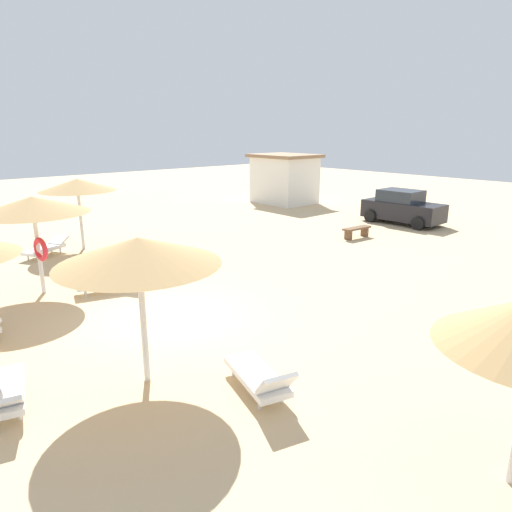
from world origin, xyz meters
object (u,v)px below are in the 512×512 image
bench_0 (357,230)px  beach_cabana (284,178)px  lounger_5 (4,393)px  parasol_2 (33,206)px  parasol_4 (138,251)px  parked_car (402,208)px  lounger_4 (260,377)px  lounger_3 (47,248)px  parasol_3 (77,185)px  lounger_2 (111,281)px

bench_0 → beach_cabana: (-9.38, 4.72, 1.26)m
lounger_5 → beach_cabana: size_ratio=0.49×
parasol_2 → parasol_4: bearing=-0.6°
parasol_4 → parked_car: bearing=106.4°
parasol_4 → parked_car: size_ratio=0.75×
parasol_4 → lounger_4: (1.79, 1.34, -2.27)m
lounger_3 → bench_0: (6.13, 11.39, 0.04)m
parasol_2 → lounger_3: size_ratio=1.57×
lounger_3 → parasol_2: bearing=-18.7°
lounger_3 → beach_cabana: beach_cabana is taller
parasol_2 → parasol_4: parasol_2 is taller
lounger_5 → parked_car: bearing=102.5°
parasol_2 → lounger_4: 8.65m
lounger_4 → bench_0: (-6.41, 11.58, 0.02)m
parasol_3 → lounger_4: (12.62, -1.64, -2.27)m
bench_0 → lounger_4: bearing=-61.0°
parasol_4 → lounger_3: 11.10m
parasol_3 → lounger_5: parasol_3 is taller
lounger_5 → bench_0: 15.72m
parasol_3 → lounger_3: bearing=-86.8°
parasol_4 → lounger_5: bearing=-107.9°
parasol_3 → lounger_5: (10.09, -5.30, -2.28)m
lounger_5 → parked_car: parked_car is taller
beach_cabana → lounger_4: bearing=-45.9°
parasol_2 → lounger_2: (1.22, 1.56, -2.30)m
bench_0 → parked_car: 4.51m
parked_car → parasol_2: bearing=-94.5°
lounger_2 → bench_0: (0.61, 11.28, 0.03)m
lounger_3 → bench_0: 12.94m
lounger_3 → parked_car: 16.84m
parasol_3 → parasol_4: bearing=-15.4°
bench_0 → parked_car: size_ratio=0.38×
lounger_2 → beach_cabana: 18.30m
parasol_4 → parked_car: (-5.10, 17.38, -1.77)m
parasol_4 → lounger_2: (-5.23, 1.63, -2.27)m
parasol_2 → lounger_5: 6.60m
lounger_2 → lounger_3: lounger_2 is taller
lounger_4 → beach_cabana: bearing=134.1°
lounger_2 → beach_cabana: beach_cabana is taller
lounger_2 → parked_car: 15.75m
lounger_2 → bench_0: lounger_2 is taller
lounger_4 → beach_cabana: size_ratio=0.49×
bench_0 → parasol_2: bearing=-98.1°
parasol_4 → beach_cabana: bearing=128.4°
parasol_4 → beach_cabana: (-14.00, 17.64, -0.99)m
parasol_3 → parasol_2: bearing=-33.6°
parasol_2 → parasol_3: bearing=146.4°
lounger_4 → lounger_5: (-2.54, -3.66, -0.01)m
parasol_3 → lounger_2: (5.61, -1.34, -2.27)m
parasol_2 → parked_car: parasol_2 is taller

